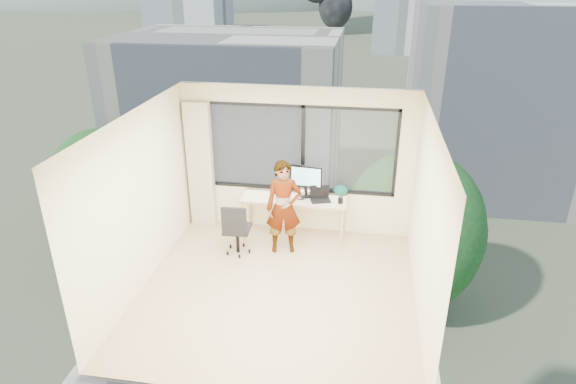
% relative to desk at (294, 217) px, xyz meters
% --- Properties ---
extents(floor, '(4.00, 4.00, 0.01)m').
position_rel_desk_xyz_m(floor, '(0.00, -1.66, -0.38)').
color(floor, tan).
rests_on(floor, ground).
extents(ceiling, '(4.00, 4.00, 0.01)m').
position_rel_desk_xyz_m(ceiling, '(0.00, -1.66, 2.23)').
color(ceiling, white).
rests_on(ceiling, ground).
extents(wall_front, '(4.00, 0.01, 2.60)m').
position_rel_desk_xyz_m(wall_front, '(0.00, -3.66, 0.93)').
color(wall_front, beige).
rests_on(wall_front, ground).
extents(wall_left, '(0.01, 4.00, 2.60)m').
position_rel_desk_xyz_m(wall_left, '(-2.00, -1.66, 0.93)').
color(wall_left, beige).
rests_on(wall_left, ground).
extents(wall_right, '(0.01, 4.00, 2.60)m').
position_rel_desk_xyz_m(wall_right, '(2.00, -1.66, 0.93)').
color(wall_right, beige).
rests_on(wall_right, ground).
extents(window_wall, '(3.30, 0.16, 1.55)m').
position_rel_desk_xyz_m(window_wall, '(0.05, 0.34, 1.15)').
color(window_wall, black).
rests_on(window_wall, ground).
extents(curtain, '(0.45, 0.14, 2.30)m').
position_rel_desk_xyz_m(curtain, '(-1.72, 0.22, 0.77)').
color(curtain, beige).
rests_on(curtain, floor).
extents(desk, '(1.80, 0.60, 0.75)m').
position_rel_desk_xyz_m(desk, '(0.00, 0.00, 0.00)').
color(desk, tan).
rests_on(desk, floor).
extents(chair, '(0.50, 0.50, 0.94)m').
position_rel_desk_xyz_m(chair, '(-0.84, -0.70, 0.09)').
color(chair, black).
rests_on(chair, floor).
extents(person, '(0.64, 0.49, 1.59)m').
position_rel_desk_xyz_m(person, '(-0.10, -0.50, 0.42)').
color(person, '#2D2D33').
rests_on(person, floor).
extents(monitor, '(0.58, 0.18, 0.57)m').
position_rel_desk_xyz_m(monitor, '(0.19, 0.09, 0.66)').
color(monitor, black).
rests_on(monitor, desk).
extents(game_console, '(0.41, 0.37, 0.08)m').
position_rel_desk_xyz_m(game_console, '(0.25, 0.26, 0.42)').
color(game_console, white).
rests_on(game_console, desk).
extents(laptop, '(0.41, 0.42, 0.21)m').
position_rel_desk_xyz_m(laptop, '(0.46, -0.05, 0.48)').
color(laptop, black).
rests_on(laptop, desk).
extents(cellphone, '(0.11, 0.08, 0.01)m').
position_rel_desk_xyz_m(cellphone, '(0.12, -0.06, 0.38)').
color(cellphone, black).
rests_on(cellphone, desk).
extents(pen_cup, '(0.09, 0.09, 0.11)m').
position_rel_desk_xyz_m(pen_cup, '(0.80, -0.09, 0.43)').
color(pen_cup, black).
rests_on(pen_cup, desk).
extents(handbag, '(0.25, 0.13, 0.19)m').
position_rel_desk_xyz_m(handbag, '(0.78, 0.23, 0.47)').
color(handbag, '#0C4448').
rests_on(handbag, desk).
extents(exterior_ground, '(400.00, 400.00, 0.04)m').
position_rel_desk_xyz_m(exterior_ground, '(0.00, 118.34, -14.38)').
color(exterior_ground, '#515B3D').
rests_on(exterior_ground, ground).
extents(near_bldg_a, '(16.00, 12.00, 14.00)m').
position_rel_desk_xyz_m(near_bldg_a, '(-9.00, 28.34, -7.38)').
color(near_bldg_a, beige).
rests_on(near_bldg_a, exterior_ground).
extents(near_bldg_b, '(14.00, 13.00, 16.00)m').
position_rel_desk_xyz_m(near_bldg_b, '(12.00, 36.34, -6.38)').
color(near_bldg_b, white).
rests_on(near_bldg_b, exterior_ground).
extents(hill_a, '(288.00, 216.00, 90.00)m').
position_rel_desk_xyz_m(hill_a, '(-120.00, 318.34, -14.38)').
color(hill_a, slate).
rests_on(hill_a, exterior_ground).
extents(hill_b, '(300.00, 220.00, 96.00)m').
position_rel_desk_xyz_m(hill_b, '(100.00, 318.34, -14.38)').
color(hill_b, slate).
rests_on(hill_b, exterior_ground).
extents(tree_a, '(7.00, 7.00, 8.00)m').
position_rel_desk_xyz_m(tree_a, '(-16.00, 20.34, -10.38)').
color(tree_a, '#17451A').
rests_on(tree_a, exterior_ground).
extents(tree_b, '(7.60, 7.60, 9.00)m').
position_rel_desk_xyz_m(tree_b, '(4.00, 16.34, -9.88)').
color(tree_b, '#17451A').
rests_on(tree_b, exterior_ground).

